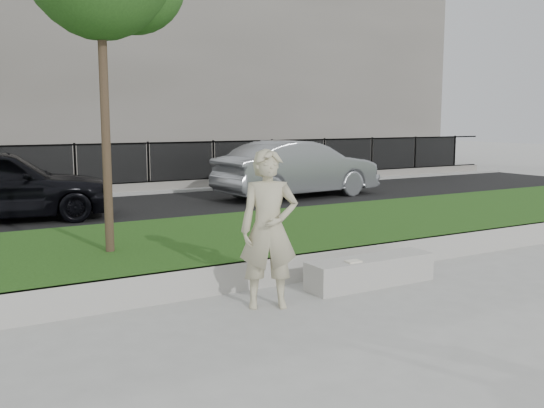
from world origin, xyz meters
TOP-DOWN VIEW (x-y plane):
  - ground at (0.00, 0.00)m, footprint 90.00×90.00m
  - grass_bank at (0.00, 3.00)m, footprint 34.00×4.00m
  - grass_kerb at (0.00, 1.04)m, footprint 34.00×0.08m
  - street at (0.00, 8.50)m, footprint 34.00×7.00m
  - far_pavement at (0.00, 13.00)m, footprint 34.00×3.00m
  - iron_fence at (0.00, 12.00)m, footprint 32.00×0.30m
  - building_facade at (0.00, 20.00)m, footprint 34.00×10.00m
  - stone_bench at (0.90, 0.40)m, footprint 1.94×0.48m
  - man at (-0.83, 0.25)m, footprint 0.84×0.71m
  - book at (0.51, 0.29)m, footprint 0.21×0.15m
  - car_silver at (5.03, 8.80)m, footprint 5.14×2.21m

SIDE VIEW (x-z plane):
  - ground at x=0.00m, z-range 0.00..0.00m
  - street at x=0.00m, z-range 0.00..0.04m
  - far_pavement at x=0.00m, z-range 0.00..0.12m
  - stone_bench at x=0.90m, z-range 0.00..0.40m
  - grass_bank at x=0.00m, z-range 0.00..0.40m
  - grass_kerb at x=0.00m, z-range 0.00..0.40m
  - book at x=0.51m, z-range 0.40..0.42m
  - iron_fence at x=0.00m, z-range -0.21..1.29m
  - car_silver at x=5.03m, z-range 0.04..1.68m
  - man at x=-0.83m, z-range 0.00..1.95m
  - building_facade at x=0.00m, z-range 0.00..10.00m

